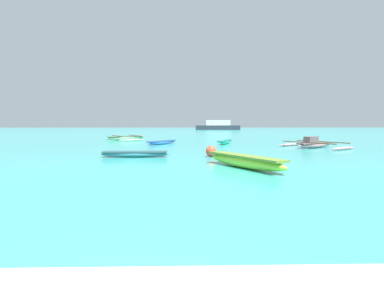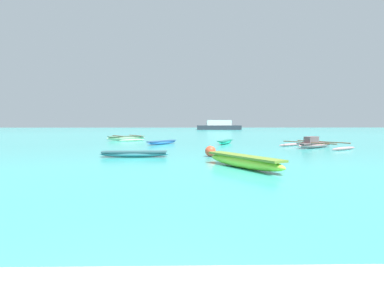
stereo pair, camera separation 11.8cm
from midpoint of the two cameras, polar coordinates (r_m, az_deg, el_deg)
name	(u,v)px [view 1 (the left image)]	position (r m, az deg, el deg)	size (l,w,h in m)	color
moored_boat_0	(245,161)	(11.51, 9.71, -3.20)	(2.58, 3.96, 0.48)	#AFE63E
moored_boat_1	(225,142)	(24.59, 6.19, 0.40)	(1.72, 3.16, 0.31)	#1FC89D
moored_boat_2	(162,142)	(24.24, -5.92, 0.34)	(2.38, 3.05, 0.30)	#3C7DD8
moored_boat_3	(126,138)	(30.38, -12.61, 1.11)	(3.89, 4.14, 0.50)	#9DC997
moored_boat_4	(314,144)	(22.25, 22.12, -0.03)	(4.49, 4.98, 0.79)	tan
moored_boat_5	(135,154)	(15.28, -11.00, -1.82)	(3.47, 0.66, 0.30)	teal
mooring_buoy_0	(211,151)	(15.24, 3.43, -1.37)	(0.55, 0.55, 0.55)	#E54C2D
distant_ferry	(218,126)	(79.30, 4.89, 3.46)	(11.54, 2.54, 2.54)	#2D333D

